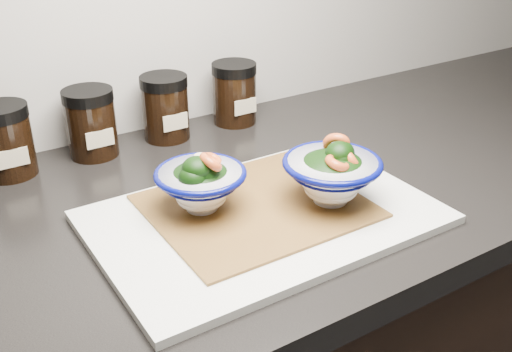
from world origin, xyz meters
TOP-DOWN VIEW (x-y plane):
  - countertop at (0.00, 1.45)m, footprint 3.50×0.60m
  - cutting_board at (0.04, 1.36)m, footprint 0.45×0.30m
  - bamboo_mat at (0.04, 1.38)m, footprint 0.28×0.24m
  - bowl_left at (-0.03, 1.41)m, footprint 0.12×0.12m
  - bowl_right at (0.13, 1.34)m, footprint 0.14×0.14m
  - spice_jar_b at (-0.22, 1.69)m, footprint 0.08×0.08m
  - spice_jar_c at (-0.09, 1.69)m, footprint 0.08×0.08m
  - spice_jar_d at (0.05, 1.69)m, footprint 0.08×0.08m
  - spice_jar_e at (0.19, 1.69)m, footprint 0.08×0.08m

SIDE VIEW (x-z plane):
  - countertop at x=0.00m, z-range 0.86..0.90m
  - cutting_board at x=0.04m, z-range 0.90..0.91m
  - bamboo_mat at x=0.04m, z-range 0.91..0.92m
  - bowl_left at x=-0.03m, z-range 0.91..1.00m
  - spice_jar_b at x=-0.22m, z-range 0.90..1.01m
  - spice_jar_c at x=-0.09m, z-range 0.90..1.01m
  - spice_jar_d at x=0.05m, z-range 0.90..1.01m
  - spice_jar_e at x=0.19m, z-range 0.90..1.01m
  - bowl_right at x=0.13m, z-range 0.91..1.01m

